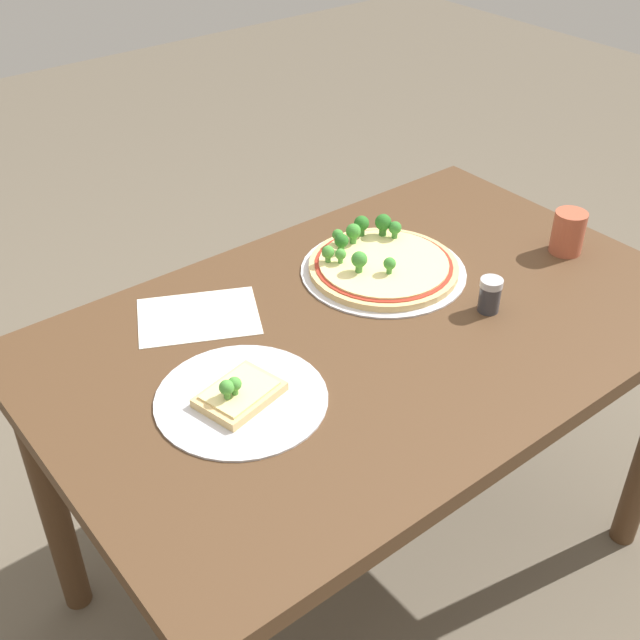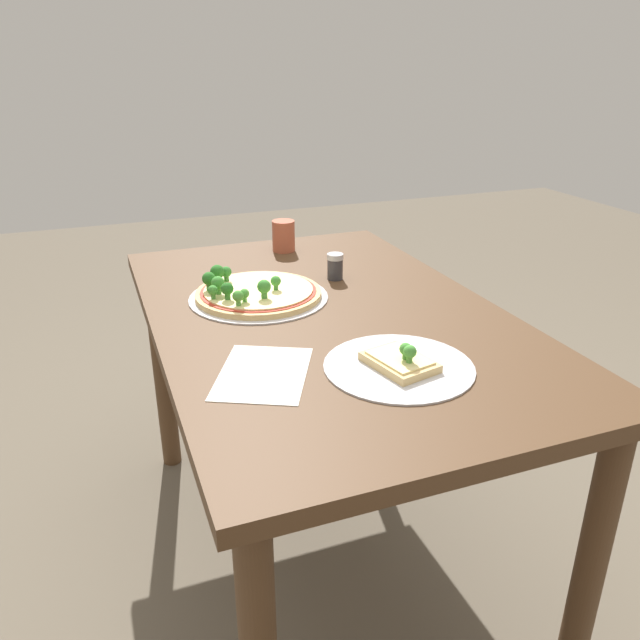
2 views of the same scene
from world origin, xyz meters
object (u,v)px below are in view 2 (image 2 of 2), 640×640
Objects in this scene: pizza_tray_slice at (400,364)px; drinking_cup at (284,236)px; condiment_shaker at (335,266)px; pizza_tray_whole at (256,293)px; dining_table at (326,348)px.

pizza_tray_slice is 3.12× the size of drinking_cup.
drinking_cup is at bearing 9.23° from condiment_shaker.
drinking_cup reaches higher than pizza_tray_slice.
pizza_tray_slice is at bearing 177.95° from drinking_cup.
pizza_tray_slice is (-0.46, -0.16, -0.01)m from pizza_tray_whole.
pizza_tray_whole reaches higher than pizza_tray_slice.
pizza_tray_whole reaches higher than dining_table.
condiment_shaker is (0.06, -0.24, 0.02)m from pizza_tray_whole.
pizza_tray_whole is 0.48m from pizza_tray_slice.
pizza_tray_slice is at bearing 171.52° from condiment_shaker.
drinking_cup reaches higher than condiment_shaker.
pizza_tray_whole reaches higher than condiment_shaker.
pizza_tray_whole is (0.14, 0.13, 0.11)m from dining_table.
pizza_tray_whole is 3.68× the size of drinking_cup.
pizza_tray_slice is at bearing -175.05° from dining_table.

